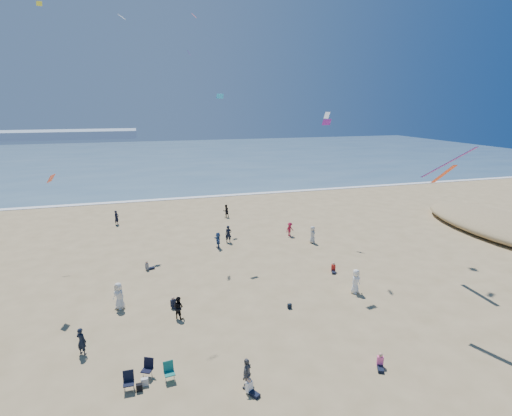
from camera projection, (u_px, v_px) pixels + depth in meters
name	position (u px, v px, depth m)	size (l,w,h in m)	color
ocean	(157.00, 158.00, 106.38)	(220.00, 100.00, 0.06)	#476B84
surf_line	(174.00, 199.00, 59.95)	(220.00, 1.20, 0.08)	white
standing_flyers	(266.00, 272.00, 31.74)	(22.73, 38.39, 1.91)	black
seated_group	(250.00, 305.00, 27.40)	(16.10, 17.92, 0.84)	white
chair_cluster	(149.00, 375.00, 20.25)	(2.64, 1.51, 1.00)	black
white_tote	(145.00, 382.00, 20.16)	(0.35, 0.20, 0.40)	silver
black_backpack	(139.00, 387.00, 19.78)	(0.30, 0.22, 0.38)	black
navy_bag	(290.00, 306.00, 27.80)	(0.28, 0.18, 0.34)	black
kites_aloft	(329.00, 91.00, 28.87)	(40.95, 38.21, 27.71)	#24A1E0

